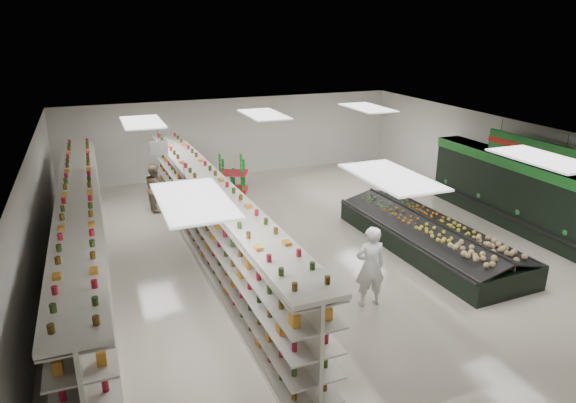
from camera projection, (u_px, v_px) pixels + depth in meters
name	position (u px, v px, depth m)	size (l,w,h in m)	color
floor	(310.00, 245.00, 14.86)	(16.00, 16.00, 0.00)	beige
ceiling	(311.00, 136.00, 13.81)	(14.00, 16.00, 0.02)	white
wall_back	(234.00, 137.00, 21.38)	(14.00, 0.02, 3.20)	white
wall_front	(536.00, 356.00, 7.30)	(14.00, 0.02, 3.20)	white
wall_left	(35.00, 226.00, 11.94)	(0.02, 16.00, 3.20)	white
wall_right	(507.00, 168.00, 16.73)	(0.02, 16.00, 3.20)	white
produce_wall_case	(530.00, 194.00, 15.37)	(0.93, 8.00, 2.20)	black
aisle_sign_near	(185.00, 189.00, 10.90)	(0.52, 0.06, 0.75)	white
aisle_sign_far	(159.00, 148.00, 14.42)	(0.52, 0.06, 0.75)	white
hortifruti_banner	(530.00, 149.00, 14.81)	(0.12, 3.20, 0.95)	#1D6E25
gondola_left	(84.00, 242.00, 12.53)	(1.05, 12.90, 2.24)	white
gondola_center	(213.00, 226.00, 13.52)	(1.35, 12.88, 2.23)	white
produce_island	(428.00, 235.00, 14.47)	(2.50, 6.30, 0.93)	black
soda_endcap	(232.00, 174.00, 19.34)	(1.32, 1.15, 1.41)	#B02014
shopper_main	(370.00, 267.00, 11.42)	(0.70, 0.46, 1.91)	silver
shopper_background	(155.00, 188.00, 17.36)	(0.79, 0.49, 1.62)	tan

